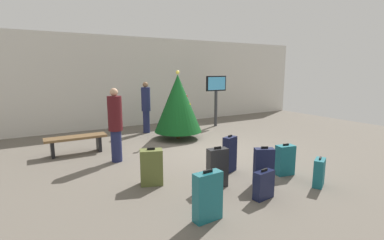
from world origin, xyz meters
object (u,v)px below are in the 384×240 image
Objects in this scene: suitcase_2 at (319,173)px; suitcase_6 at (217,168)px; holiday_tree at (178,103)px; traveller_0 at (115,123)px; flight_info_kiosk at (216,91)px; suitcase_5 at (285,160)px; waiting_bench at (76,141)px; suitcase_0 at (208,196)px; suitcase_3 at (264,185)px; suitcase_1 at (264,167)px; suitcase_4 at (151,167)px; traveller_1 at (146,106)px; suitcase_7 at (230,154)px.

suitcase_6 reaches higher than suitcase_2.
traveller_0 is at bearing -151.45° from holiday_tree.
suitcase_5 is at bearing -109.57° from flight_info_kiosk.
waiting_bench is 4.16m from suitcase_6.
suitcase_5 is 0.86× the size of suitcase_6.
traveller_0 is at bearing 96.45° from suitcase_0.
suitcase_0 is 1.46× the size of suitcase_3.
suitcase_1 is 2.17m from suitcase_4.
traveller_0 is 3.49m from suitcase_0.
suitcase_0 is at bearing -126.31° from flight_info_kiosk.
suitcase_6 is (1.23, -2.49, -0.57)m from traveller_0.
flight_info_kiosk is 2.52× the size of suitcase_1.
holiday_tree is 3.80× the size of suitcase_2.
suitcase_2 is (-1.72, -5.86, -1.11)m from flight_info_kiosk.
suitcase_2 is (0.91, -0.56, -0.10)m from suitcase_1.
traveller_0 reaches higher than suitcase_0.
suitcase_5 is at bearing -19.91° from suitcase_4.
suitcase_3 is at bearing -62.11° from waiting_bench.
holiday_tree is at bearing 85.07° from suitcase_1.
suitcase_0 is 1.71m from suitcase_1.
traveller_0 is at bearing -57.35° from waiting_bench.
traveller_1 reaches higher than suitcase_5.
flight_info_kiosk is 7.28m from suitcase_0.
suitcase_1 is 0.89m from suitcase_6.
suitcase_4 is (0.19, -1.75, -0.60)m from traveller_0.
suitcase_6 is at bearing -61.53° from waiting_bench.
suitcase_6 reaches higher than waiting_bench.
traveller_0 is at bearing 134.86° from suitcase_7.
traveller_0 is (-2.38, -1.30, -0.21)m from holiday_tree.
traveller_1 is 4.64m from suitcase_7.
suitcase_4 is at bearing -110.37° from traveller_1.
traveller_0 is 3.98m from suitcase_5.
traveller_0 is 2.83m from suitcase_6.
traveller_0 is 3.59m from suitcase_1.
traveller_0 is at bearing 116.37° from suitcase_6.
suitcase_0 is (-4.27, -5.81, -1.01)m from flight_info_kiosk.
flight_info_kiosk is at bearing 62.05° from suitcase_3.
suitcase_0 reaches higher than suitcase_3.
suitcase_7 reaches higher than suitcase_4.
traveller_1 is at bearing 92.06° from suitcase_1.
suitcase_5 is 1.62m from suitcase_6.
suitcase_3 is at bearing -134.07° from suitcase_1.
waiting_bench is at bearing -150.10° from traveller_1.
suitcase_7 reaches higher than suitcase_6.
flight_info_kiosk reaches higher than suitcase_3.
traveller_1 is 6.26m from suitcase_0.
traveller_1 is 4.73m from suitcase_4.
suitcase_3 is 2.13m from suitcase_4.
suitcase_2 is (2.55, -0.05, -0.10)m from suitcase_0.
suitcase_5 is at bearing -83.50° from holiday_tree.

